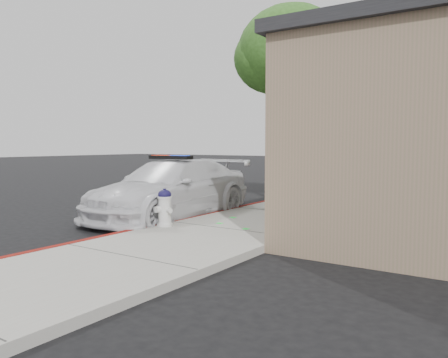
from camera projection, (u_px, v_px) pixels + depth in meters
ground at (169, 227)px, 11.05m from camera, size 120.00×120.00×0.00m
sidewalk at (284, 214)px, 12.63m from camera, size 3.20×60.00×0.15m
red_curb at (237, 209)px, 13.49m from camera, size 0.14×60.00×0.16m
police_car at (171, 189)px, 12.42m from camera, size 2.35×5.56×1.72m
fire_hydrant at (165, 207)px, 10.36m from camera, size 0.50×0.43×0.86m
street_tree_near at (291, 55)px, 14.61m from camera, size 3.79×3.46×6.33m
street_tree_mid at (300, 66)px, 15.13m from camera, size 3.27×3.11×5.93m
street_tree_far at (367, 97)px, 20.67m from camera, size 2.96×2.83×5.34m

